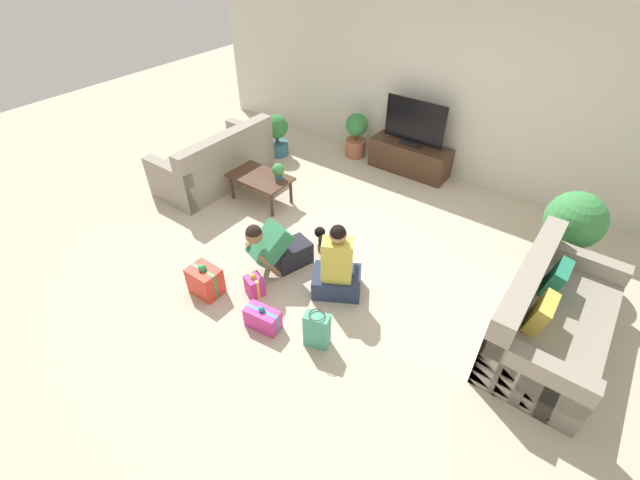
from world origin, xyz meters
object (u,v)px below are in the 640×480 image
(sofa_right, at_px, (548,319))
(gift_bag_a, at_px, (317,330))
(tabletop_plant, at_px, (278,171))
(gift_box_c, at_px, (263,318))
(potted_plant_back_left, at_px, (356,134))
(person_sitting, at_px, (337,269))
(sofa_left, at_px, (216,164))
(potted_plant_corner_right, at_px, (574,223))
(coffee_table, at_px, (260,179))
(potted_plant_corner_left, at_px, (277,134))
(person_kneeling, at_px, (277,248))
(tv_console, at_px, (410,158))
(gift_box_a, at_px, (205,281))
(tv, at_px, (414,125))
(dog, at_px, (324,241))
(gift_box_b, at_px, (255,285))

(sofa_right, relative_size, gift_bag_a, 4.18)
(gift_bag_a, distance_m, tabletop_plant, 2.56)
(sofa_right, distance_m, gift_box_c, 2.75)
(potted_plant_back_left, relative_size, person_sitting, 0.78)
(sofa_left, distance_m, potted_plant_corner_right, 4.79)
(coffee_table, xyz_separation_m, gift_bag_a, (2.16, -1.56, -0.15))
(potted_plant_corner_left, distance_m, gift_box_c, 3.78)
(person_kneeling, distance_m, gift_box_c, 0.89)
(tv_console, distance_m, gift_box_a, 3.79)
(gift_box_a, bearing_deg, person_kneeling, 62.17)
(gift_box_a, relative_size, gift_box_c, 1.05)
(potted_plant_corner_left, bearing_deg, gift_box_c, -51.28)
(potted_plant_back_left, height_order, potted_plant_corner_right, potted_plant_corner_right)
(potted_plant_corner_left, height_order, gift_box_a, potted_plant_corner_left)
(gift_box_a, xyz_separation_m, tabletop_plant, (-0.51, 1.83, 0.36))
(tv, bearing_deg, gift_box_c, -85.35)
(sofa_right, height_order, tv_console, sofa_right)
(sofa_left, height_order, potted_plant_corner_left, sofa_left)
(potted_plant_back_left, xyz_separation_m, dog, (1.09, -2.40, -0.19))
(potted_plant_corner_left, height_order, gift_box_c, potted_plant_corner_left)
(potted_plant_corner_right, height_order, tabletop_plant, potted_plant_corner_right)
(potted_plant_corner_left, height_order, potted_plant_back_left, potted_plant_back_left)
(dog, bearing_deg, person_sitting, 80.89)
(sofa_right, distance_m, gift_box_b, 2.96)
(tabletop_plant, bearing_deg, gift_box_a, -74.37)
(potted_plant_corner_left, xyz_separation_m, gift_box_a, (1.53, -2.95, -0.21))
(gift_box_c, height_order, gift_bag_a, gift_bag_a)
(coffee_table, distance_m, tv, 2.44)
(sofa_right, xyz_separation_m, gift_box_b, (-2.70, -1.20, -0.18))
(tv_console, relative_size, potted_plant_corner_left, 1.81)
(person_kneeling, relative_size, gift_box_a, 2.00)
(potted_plant_corner_right, height_order, gift_box_a, potted_plant_corner_right)
(person_sitting, height_order, gift_box_b, person_sitting)
(gift_box_c, relative_size, gift_bag_a, 0.90)
(potted_plant_corner_left, relative_size, person_sitting, 0.74)
(potted_plant_corner_right, bearing_deg, coffee_table, -165.09)
(gift_box_c, bearing_deg, sofa_left, 145.55)
(coffee_table, distance_m, potted_plant_corner_left, 1.44)
(sofa_left, height_order, tabletop_plant, sofa_left)
(potted_plant_back_left, relative_size, tabletop_plant, 3.25)
(tv_console, relative_size, tabletop_plant, 5.60)
(sofa_left, xyz_separation_m, dog, (2.32, -0.42, -0.11))
(coffee_table, xyz_separation_m, potted_plant_back_left, (0.32, 1.98, 0.03))
(gift_box_a, bearing_deg, potted_plant_corner_left, 117.35)
(sofa_left, bearing_deg, tabletop_plant, 95.29)
(sofa_left, bearing_deg, gift_box_c, 55.55)
(potted_plant_back_left, height_order, gift_bag_a, potted_plant_back_left)
(tv, bearing_deg, potted_plant_corner_right, -22.62)
(gift_bag_a, bearing_deg, dog, 123.37)
(coffee_table, bearing_deg, gift_bag_a, -35.84)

